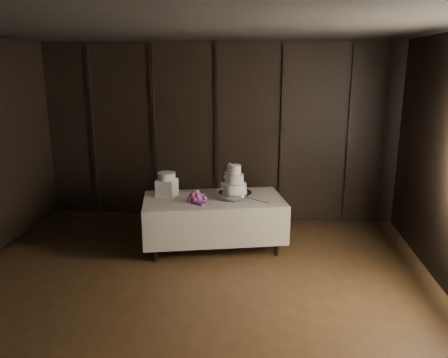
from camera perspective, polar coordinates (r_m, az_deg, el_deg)
room at (r=4.08m, az=-6.81°, el=-1.09°), size 6.08×7.08×3.08m
display_table at (r=6.37m, az=-1.35°, el=-5.49°), size 2.17×1.46×0.76m
cake_stand at (r=6.25m, az=1.43°, el=-2.14°), size 0.64×0.64×0.09m
wedding_cake at (r=6.18m, az=1.16°, el=-0.37°), size 0.38×0.33×0.40m
bouquet at (r=6.11m, az=-3.63°, el=-2.33°), size 0.47×0.51×0.20m
box_pedestal at (r=6.39m, az=-7.47°, el=-1.14°), size 0.30×0.30×0.25m
small_cake at (r=6.35m, az=-7.52°, el=0.39°), size 0.31×0.31×0.10m
cake_knife at (r=6.17m, az=4.25°, el=-2.77°), size 0.29×0.26×0.01m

